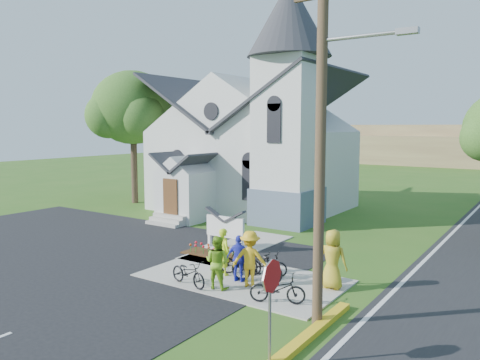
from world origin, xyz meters
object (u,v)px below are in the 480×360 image
Objects in this scene: cyclist_1 at (217,262)px; bike_1 at (257,266)px; cyclist_0 at (224,251)px; utility_pole at (323,124)px; bike_0 at (188,273)px; church_sign at (225,227)px; bike_2 at (265,264)px; cyclist_4 at (333,259)px; bike_3 at (240,262)px; bike_4 at (277,289)px; cyclist_3 at (250,259)px; cyclist_2 at (239,258)px; stop_sign at (271,290)px.

cyclist_1 is 0.95× the size of bike_1.
cyclist_1 is (0.67, -1.28, 0.04)m from cyclist_0.
utility_pole is 5.98× the size of bike_0.
church_sign is at bearing 32.04° from bike_0.
cyclist_4 is (2.50, 0.12, 0.56)m from bike_2.
church_sign is 0.22× the size of utility_pole.
bike_3 is (-4.10, 2.23, -4.89)m from utility_pole.
cyclist_0 is 3.26m from bike_4.
cyclist_3 is (3.41, -3.28, -0.05)m from church_sign.
cyclist_0 reaches higher than bike_4.
cyclist_2 is at bearing 18.80° from cyclist_4.
bike_1 is (0.76, 1.21, -0.32)m from cyclist_1.
bike_2 is (-3.31, 2.64, -4.93)m from utility_pole.
utility_pole is 5.23m from cyclist_4.
bike_1 is at bearing 18.36° from cyclist_4.
church_sign is 0.89× the size of stop_sign.
bike_2 is 2.62m from bike_4.
cyclist_1 is 1.09× the size of cyclist_2.
cyclist_1 is at bearing 167.22° from bike_3.
cyclist_0 is (-4.67, 4.62, -0.89)m from stop_sign.
cyclist_0 is 1.01× the size of bike_0.
cyclist_4 reaches higher than bike_3.
cyclist_4 is (-0.88, 5.45, -0.75)m from stop_sign.
stop_sign is 6.58m from bike_3.
bike_1 is 1.00× the size of cyclist_3.
bike_2 is at bearing -2.17° from bike_1.
bike_4 is at bearing 130.94° from cyclist_3.
bike_4 is at bearing -142.19° from bike_3.
bike_3 reaches higher than bike_4.
bike_3 is (0.78, 1.93, 0.03)m from bike_0.
utility_pole is 6.73m from cyclist_0.
cyclist_2 is 0.82× the size of cyclist_4.
bike_4 is (-0.84, -2.14, -0.54)m from cyclist_4.
cyclist_0 reaches higher than bike_2.
cyclist_0 is 1.53m from bike_2.
bike_0 is 1.08× the size of bike_3.
cyclist_0 is at bearing 157.34° from utility_pole.
stop_sign is at bearing -165.66° from bike_2.
cyclist_2 reaches higher than bike_0.
bike_0 is at bearing 40.84° from cyclist_2.
bike_0 is 1.04× the size of cyclist_2.
cyclist_3 is (0.57, -0.19, 0.13)m from cyclist_2.
cyclist_4 reaches higher than bike_0.
cyclist_0 is at bearing 74.94° from bike_1.
cyclist_0 is at bearing -39.75° from cyclist_3.
bike_0 is 1.09m from cyclist_1.
utility_pole is 6.18× the size of bike_2.
bike_1 is (1.43, -0.07, -0.29)m from cyclist_0.
stop_sign is 5.30m from cyclist_3.
cyclist_4 is at bearing -47.85° from bike_0.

